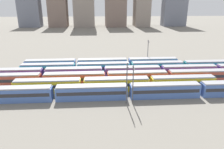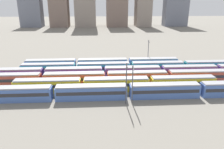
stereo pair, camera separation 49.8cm
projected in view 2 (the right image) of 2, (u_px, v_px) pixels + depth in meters
The scene contains 15 objects.
ground_plane at pixel (54, 82), 66.97m from camera, with size 600.00×600.00×0.00m, color slate.
train_track_0 at pixel (164, 90), 55.78m from camera, with size 93.60×3.06×3.75m.
train_track_1 at pixel (116, 84), 60.02m from camera, with size 55.80×3.06×3.75m.
train_track_2 at pixel (168, 77), 65.83m from camera, with size 112.50×3.06×3.75m.
train_track_3 at pixel (132, 72), 70.18m from camera, with size 93.60×3.06×3.75m.
train_track_4 at pixel (131, 67), 75.10m from camera, with size 74.70×3.06×3.75m.
train_track_5 at pixel (103, 64), 79.47m from camera, with size 55.80×3.06×3.75m.
catenary_pole_0 at pixel (132, 83), 51.28m from camera, with size 0.24×3.20×9.65m.
catenary_pole_1 at pixel (148, 52), 81.82m from camera, with size 0.24×3.20×10.02m.
catenary_pole_2 at pixel (126, 82), 50.92m from camera, with size 0.24×3.20×10.34m.
distant_building_0 at pixel (31, 12), 204.76m from camera, with size 19.86×13.42×28.51m, color slate.
distant_building_1 at pixel (59, 6), 204.52m from camera, with size 17.37×15.92×39.00m, color #7A665B.
distant_building_3 at pixel (117, 5), 207.44m from camera, with size 19.76×20.22×39.77m, color #7A665B.
distant_building_4 at pixel (143, 5), 208.80m from camera, with size 14.35×19.56×40.19m, color gray.
distant_building_5 at pixel (176, 4), 210.34m from camera, with size 22.59×12.61×41.74m, color slate.
Camera 2 is at (14.32, -50.56, 23.85)m, focal length 34.52 mm.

